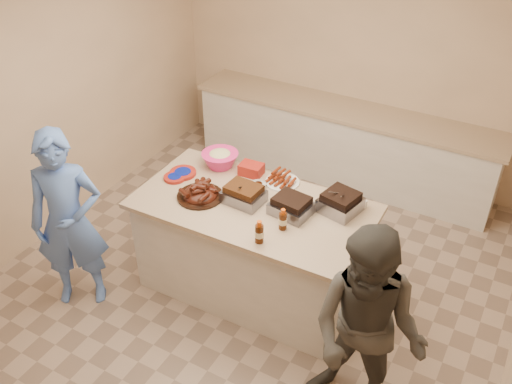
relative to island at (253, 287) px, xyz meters
The scene contains 19 objects.
room 0.04m from the island, 166.82° to the right, with size 4.50×5.00×2.70m, color beige, non-canonical shape.
back_counter 2.24m from the island, 90.89° to the left, with size 3.60×0.64×0.90m, color silver, non-canonical shape.
island is the anchor object (origin of this frame).
rib_platter 1.06m from the island, 164.68° to the right, with size 0.40×0.40×0.16m, color #41160C, non-canonical shape.
pulled_pork_tray 0.96m from the island, behind, with size 0.33×0.25×0.10m, color #47230F.
brisket_tray 1.01m from the island, ahead, with size 0.32×0.27×0.10m, color black.
roasting_pan 1.20m from the island, 22.47° to the left, with size 0.30×0.30×0.12m, color gray.
coleslaw_bowl 1.18m from the island, 145.75° to the left, with size 0.34×0.34×0.23m, color #DC2776, non-canonical shape.
sausage_plate 1.04m from the island, 81.40° to the left, with size 0.31×0.31×0.05m, color silver.
mac_cheese_dish 1.22m from the island, 28.16° to the left, with size 0.32×0.23×0.08m, color orange.
bbq_bottle_a 1.07m from the island, 55.04° to the right, with size 0.07×0.07×0.20m, color #391706.
bbq_bottle_b 1.03m from the island, 24.75° to the right, with size 0.06×0.06×0.19m, color #391706.
mustard_bottle 0.97m from the island, 132.77° to the left, with size 0.04×0.04×0.12m, color #F6B104.
sauce_bowl 0.99m from the island, 109.22° to the left, with size 0.14×0.04×0.14m, color silver.
plate_stack_large 1.24m from the island, behind, with size 0.24×0.24×0.03m, color maroon.
plate_stack_small 1.25m from the island, behind, with size 0.20×0.20×0.03m, color maroon.
plastic_cup 1.23m from the island, 147.92° to the left, with size 0.10×0.09×0.10m, color #AE7724.
basket_stack 1.07m from the island, 121.38° to the left, with size 0.21×0.15×0.10m, color maroon.
guest_blue 1.55m from the island, 147.14° to the right, with size 0.62×1.70×0.41m, color #557EDA.
Camera 1 is at (1.95, -3.37, 3.76)m, focal length 40.00 mm.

